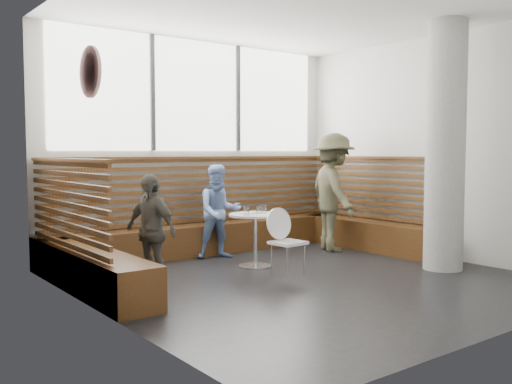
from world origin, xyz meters
TOP-DOWN VIEW (x-y plane):
  - room at (0.00, 0.00)m, footprint 5.00×5.00m
  - booth at (0.00, 1.77)m, footprint 5.00×2.50m
  - concrete_column at (1.85, -0.60)m, footprint 0.50×0.50m
  - wall_art at (-2.46, 0.40)m, footprint 0.03×0.50m
  - cafe_table at (-0.02, 0.99)m, footprint 0.69×0.69m
  - cafe_chair at (-0.00, 0.41)m, footprint 0.40×0.39m
  - adult_man at (1.72, 1.29)m, footprint 1.06×1.34m
  - child_back at (-0.04, 1.83)m, footprint 0.78×0.69m
  - child_left at (-1.61, 0.86)m, footprint 0.51×0.81m
  - plate_near at (-0.10, 1.06)m, footprint 0.21×0.21m
  - plate_far at (0.07, 1.11)m, footprint 0.20×0.20m
  - glass_left at (-0.22, 0.92)m, footprint 0.07×0.07m
  - glass_mid at (0.01, 0.94)m, footprint 0.07×0.07m
  - glass_right at (0.15, 1.03)m, footprint 0.07×0.07m
  - menu_card at (0.03, 0.84)m, footprint 0.22×0.16m

SIDE VIEW (x-z plane):
  - booth at x=0.00m, z-range -0.31..1.13m
  - cafe_chair at x=0.00m, z-range 0.07..0.90m
  - cafe_table at x=-0.02m, z-range 0.15..0.87m
  - child_left at x=-1.61m, z-range 0.00..1.28m
  - child_back at x=-0.04m, z-range 0.00..1.35m
  - menu_card at x=0.03m, z-range 0.71..0.72m
  - plate_far at x=0.07m, z-range 0.71..0.73m
  - plate_near at x=-0.10m, z-range 0.71..0.73m
  - glass_mid at x=0.01m, z-range 0.71..0.82m
  - glass_left at x=-0.22m, z-range 0.71..0.82m
  - glass_right at x=0.15m, z-range 0.71..0.83m
  - adult_man at x=1.72m, z-range 0.00..1.82m
  - concrete_column at x=1.85m, z-range 0.00..3.20m
  - room at x=0.00m, z-range 0.00..3.20m
  - wall_art at x=-2.46m, z-range 2.05..2.55m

